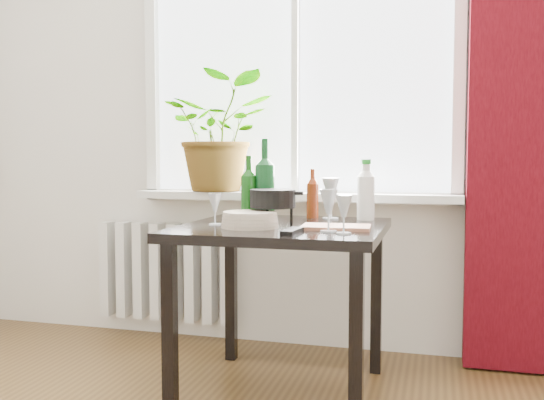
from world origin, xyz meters
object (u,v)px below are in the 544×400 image
(table, at_px, (283,246))
(wineglass_back_center, at_px, (331,198))
(radiator, at_px, (166,271))
(wine_bottle_left, at_px, (249,188))
(wineglass_front_left, at_px, (215,209))
(cleaning_bottle, at_px, (366,189))
(potted_plant, at_px, (221,133))
(cutting_board, at_px, (336,227))
(fondue_pot, at_px, (273,207))
(wineglass_back_left, at_px, (266,198))
(plate_stack, at_px, (250,220))
(wine_bottle_right, at_px, (265,179))
(tv_remote, at_px, (292,231))
(wineglass_front_right, at_px, (344,214))
(wineglass_far_right, at_px, (329,210))
(bottle_amber, at_px, (313,193))

(table, distance_m, wineglass_back_center, 0.39)
(radiator, distance_m, wine_bottle_left, 0.97)
(table, xyz_separation_m, wineglass_front_left, (-0.28, -0.09, 0.16))
(cleaning_bottle, distance_m, wineglass_front_left, 0.72)
(potted_plant, bearing_deg, cutting_board, -43.11)
(wineglass_back_center, height_order, fondue_pot, wineglass_back_center)
(wineglass_back_left, bearing_deg, plate_stack, -82.23)
(potted_plant, bearing_deg, plate_stack, -61.88)
(wine_bottle_left, bearing_deg, wine_bottle_right, 17.99)
(potted_plant, relative_size, tv_remote, 3.90)
(wineglass_front_right, xyz_separation_m, cutting_board, (-0.05, 0.15, -0.07))
(wine_bottle_left, xyz_separation_m, wineglass_front_left, (-0.08, -0.21, -0.08))
(radiator, xyz_separation_m, wineglass_front_left, (0.57, -0.72, 0.43))
(wineglass_far_right, height_order, cutting_board, wineglass_far_right)
(wine_bottle_left, distance_m, wineglass_back_left, 0.21)
(radiator, height_order, bottle_amber, bottle_amber)
(wineglass_back_left, bearing_deg, cutting_board, -45.09)
(fondue_pot, bearing_deg, bottle_amber, 48.95)
(wineglass_back_left, xyz_separation_m, fondue_pot, (0.13, -0.34, -0.01))
(potted_plant, distance_m, wine_bottle_right, 0.65)
(fondue_pot, bearing_deg, table, -12.06)
(wine_bottle_right, xyz_separation_m, wineglass_front_left, (-0.15, -0.24, -0.12))
(potted_plant, relative_size, plate_stack, 2.67)
(table, distance_m, wineglass_far_right, 0.35)
(radiator, relative_size, wineglass_back_center, 4.00)
(wineglass_front_right, relative_size, fondue_pot, 0.67)
(fondue_pot, bearing_deg, wineglass_far_right, -58.38)
(wine_bottle_right, bearing_deg, wineglass_back_center, 28.59)
(radiator, distance_m, wineglass_back_left, 0.87)
(wineglass_far_right, bearing_deg, wineglass_back_left, 127.66)
(table, xyz_separation_m, tv_remote, (0.11, -0.28, 0.10))
(wineglass_front_left, xyz_separation_m, cutting_board, (0.52, 0.00, -0.06))
(wineglass_back_center, bearing_deg, wineglass_front_right, -75.08)
(radiator, distance_m, bottle_amber, 1.07)
(table, relative_size, cleaning_bottle, 3.01)
(wineglass_front_right, relative_size, wineglass_back_center, 0.75)
(radiator, bearing_deg, table, -36.54)
(wineglass_front_left, relative_size, tv_remote, 0.86)
(radiator, distance_m, plate_stack, 1.14)
(radiator, distance_m, wine_bottle_right, 1.03)
(table, relative_size, plate_stack, 3.57)
(potted_plant, height_order, wineglass_front_left, potted_plant)
(table, height_order, wineglass_back_center, wineglass_back_center)
(wine_bottle_right, xyz_separation_m, tv_remote, (0.23, -0.42, -0.18))
(wineglass_far_right, distance_m, wineglass_back_left, 0.66)
(bottle_amber, xyz_separation_m, wineglass_back_center, (0.09, -0.04, -0.02))
(cleaning_bottle, xyz_separation_m, wineglass_back_left, (-0.49, 0.02, -0.05))
(wineglass_back_center, height_order, wineglass_front_left, wineglass_back_center)
(wineglass_front_right, bearing_deg, cleaning_bottle, 87.88)
(wine_bottle_right, height_order, wineglass_front_left, wine_bottle_right)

